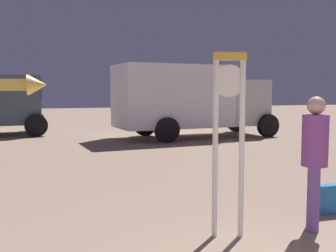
{
  "coord_description": "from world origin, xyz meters",
  "views": [
    {
      "loc": [
        -2.17,
        -2.23,
        1.86
      ],
      "look_at": [
        0.01,
        4.8,
        1.2
      ],
      "focal_mm": 42.94,
      "sensor_mm": 36.0,
      "label": 1
    }
  ],
  "objects": [
    {
      "name": "arrow_sign",
      "position": [
        -2.66,
        2.87,
        1.48
      ],
      "size": [
        0.89,
        0.3,
        2.25
      ],
      "color": "#976A41",
      "rests_on": "ground_plane"
    },
    {
      "name": "backpack",
      "position": [
        1.88,
        2.73,
        0.21
      ],
      "size": [
        0.31,
        0.2,
        0.44
      ],
      "color": "#276DA7",
      "rests_on": "ground_plane"
    },
    {
      "name": "box_truck_near",
      "position": [
        3.28,
        12.57,
        1.54
      ],
      "size": [
        6.46,
        3.09,
        2.8
      ],
      "color": "white",
      "rests_on": "ground_plane"
    },
    {
      "name": "person_near_clock",
      "position": [
        1.23,
        2.19,
        0.99
      ],
      "size": [
        0.34,
        0.34,
        1.78
      ],
      "color": "#6E4892",
      "rests_on": "ground_plane"
    },
    {
      "name": "standing_clock",
      "position": [
        0.03,
        2.3,
        1.41
      ],
      "size": [
        0.41,
        0.22,
        2.32
      ],
      "color": "white",
      "rests_on": "ground_plane"
    }
  ]
}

